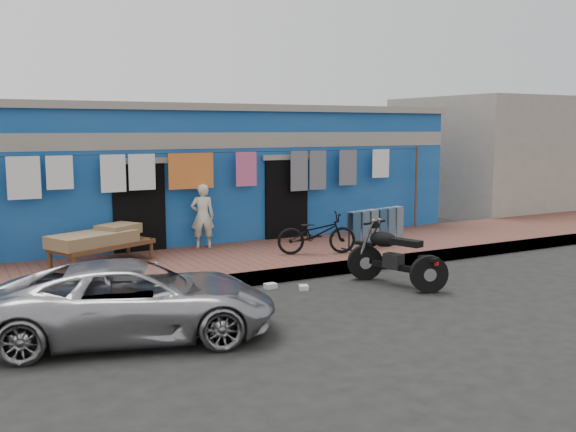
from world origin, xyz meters
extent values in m
plane|color=black|center=(0.00, 0.00, 0.00)|extent=(80.00, 80.00, 0.00)
cube|color=brown|center=(0.00, 3.00, 0.12)|extent=(28.00, 3.00, 0.25)
cube|color=gray|center=(0.00, 1.55, 0.12)|extent=(28.00, 0.10, 0.25)
cube|color=#134998|center=(0.00, 7.00, 1.60)|extent=(12.00, 5.00, 3.20)
cube|color=#9E9384|center=(0.00, 4.56, 2.55)|extent=(12.00, 0.14, 0.35)
cube|color=#9E9384|center=(0.00, 7.00, 3.28)|extent=(12.20, 5.20, 0.16)
cube|color=black|center=(-2.20, 4.48, 1.05)|extent=(1.10, 0.10, 2.10)
cube|color=black|center=(1.30, 4.48, 1.05)|extent=(1.10, 0.10, 2.10)
cube|color=#9E9384|center=(11.00, 7.00, 1.90)|extent=(6.00, 5.00, 3.80)
cylinder|color=brown|center=(5.00, 4.25, 1.30)|extent=(0.06, 0.06, 2.10)
cylinder|color=black|center=(0.00, 4.25, 2.30)|extent=(10.00, 0.01, 0.01)
cube|color=silver|center=(-4.44, 4.25, 1.89)|extent=(0.60, 0.02, 0.81)
cube|color=silver|center=(-3.79, 4.25, 1.97)|extent=(0.50, 0.02, 0.65)
cube|color=silver|center=(-2.77, 4.25, 1.92)|extent=(0.50, 0.02, 0.76)
cube|color=silver|center=(-2.18, 4.25, 1.93)|extent=(0.55, 0.02, 0.74)
cube|color=#CC4C26|center=(-1.12, 4.25, 1.92)|extent=(1.00, 0.02, 0.76)
cube|color=#CB5683|center=(0.17, 4.25, 1.92)|extent=(0.50, 0.02, 0.76)
cube|color=slate|center=(1.52, 4.25, 1.83)|extent=(0.45, 0.02, 0.93)
cube|color=slate|center=(2.02, 4.25, 1.84)|extent=(0.45, 0.02, 0.92)
cube|color=slate|center=(2.88, 4.25, 1.87)|extent=(0.50, 0.02, 0.85)
cube|color=silver|center=(3.85, 4.25, 1.95)|extent=(0.50, 0.02, 0.71)
imported|color=#A5A5AA|center=(-3.61, -0.34, 0.54)|extent=(4.18, 2.77, 1.08)
imported|color=beige|center=(-0.90, 4.20, 0.94)|extent=(0.57, 0.45, 1.39)
imported|color=black|center=(0.91, 2.45, 0.77)|extent=(1.71, 1.09, 1.04)
cube|color=silver|center=(-0.79, 1.20, 0.05)|extent=(0.22, 0.17, 0.09)
cube|color=silver|center=(1.07, 1.20, 0.04)|extent=(0.20, 0.21, 0.09)
cube|color=silver|center=(-0.32, 0.84, 0.04)|extent=(0.22, 0.24, 0.08)
camera|label=1|loc=(-5.81, -8.70, 2.83)|focal=40.00mm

